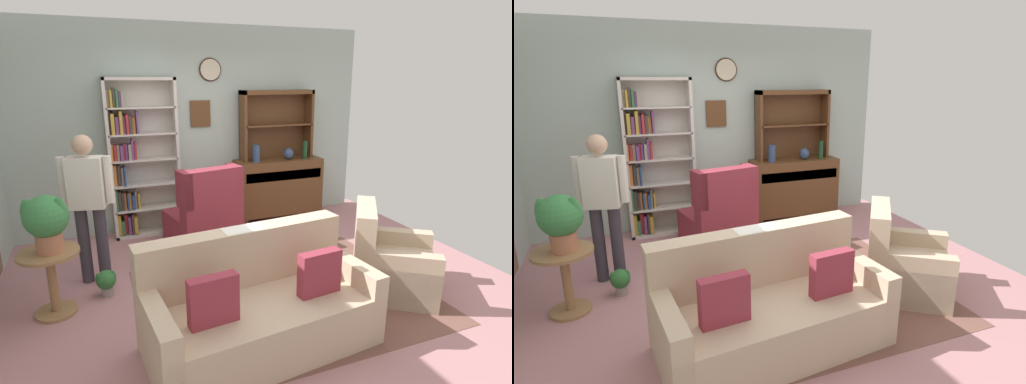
# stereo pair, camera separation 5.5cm
# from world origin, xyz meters

# --- Properties ---
(ground_plane) EXTENTS (5.40, 4.60, 0.02)m
(ground_plane) POSITION_xyz_m (0.00, 0.00, -0.01)
(ground_plane) COLOR #B27A7F
(wall_back) EXTENTS (5.00, 0.09, 2.80)m
(wall_back) POSITION_xyz_m (0.00, 2.13, 1.41)
(wall_back) COLOR #ADC1B7
(wall_back) RESTS_ON ground_plane
(area_rug) EXTENTS (2.78, 2.19, 0.01)m
(area_rug) POSITION_xyz_m (0.20, -0.30, 0.00)
(area_rug) COLOR brown
(area_rug) RESTS_ON ground_plane
(bookshelf) EXTENTS (0.90, 0.30, 2.10)m
(bookshelf) POSITION_xyz_m (-0.89, 1.94, 1.03)
(bookshelf) COLOR silver
(bookshelf) RESTS_ON ground_plane
(sideboard) EXTENTS (1.30, 0.45, 0.92)m
(sideboard) POSITION_xyz_m (1.12, 1.86, 0.51)
(sideboard) COLOR brown
(sideboard) RESTS_ON ground_plane
(sideboard_hutch) EXTENTS (1.10, 0.26, 1.00)m
(sideboard_hutch) POSITION_xyz_m (1.12, 1.97, 1.56)
(sideboard_hutch) COLOR brown
(sideboard_hutch) RESTS_ON sideboard
(vase_tall) EXTENTS (0.11, 0.11, 0.25)m
(vase_tall) POSITION_xyz_m (0.73, 1.78, 1.04)
(vase_tall) COLOR #33476B
(vase_tall) RESTS_ON sideboard
(vase_round) EXTENTS (0.15, 0.15, 0.17)m
(vase_round) POSITION_xyz_m (1.25, 1.79, 1.01)
(vase_round) COLOR #33476B
(vase_round) RESTS_ON sideboard
(bottle_wine) EXTENTS (0.07, 0.07, 0.26)m
(bottle_wine) POSITION_xyz_m (1.51, 1.77, 1.05)
(bottle_wine) COLOR #194223
(bottle_wine) RESTS_ON sideboard
(couch_floral) EXTENTS (1.87, 1.02, 0.90)m
(couch_floral) POSITION_xyz_m (-0.31, -0.90, 0.31)
(couch_floral) COLOR #C6AD8E
(couch_floral) RESTS_ON ground_plane
(armchair_floral) EXTENTS (1.07, 1.06, 0.88)m
(armchair_floral) POSITION_xyz_m (1.21, -0.60, 0.29)
(armchair_floral) COLOR #C6AD8E
(armchair_floral) RESTS_ON ground_plane
(wingback_chair) EXTENTS (0.93, 0.95, 1.05)m
(wingback_chair) POSITION_xyz_m (-0.19, 1.21, 0.38)
(wingback_chair) COLOR maroon
(wingback_chair) RESTS_ON ground_plane
(plant_stand) EXTENTS (0.52, 0.52, 0.61)m
(plant_stand) POSITION_xyz_m (-1.88, 0.19, 0.38)
(plant_stand) COLOR #997047
(plant_stand) RESTS_ON ground_plane
(potted_plant_large) EXTENTS (0.37, 0.37, 0.52)m
(potted_plant_large) POSITION_xyz_m (-1.85, 0.17, 0.91)
(potted_plant_large) COLOR #AD6B4C
(potted_plant_large) RESTS_ON plant_stand
(potted_plant_small) EXTENTS (0.19, 0.19, 0.27)m
(potted_plant_small) POSITION_xyz_m (-1.43, 0.35, 0.16)
(potted_plant_small) COLOR gray
(potted_plant_small) RESTS_ON ground_plane
(person_reading) EXTENTS (0.52, 0.28, 1.56)m
(person_reading) POSITION_xyz_m (-1.52, 0.72, 0.91)
(person_reading) COLOR #38333D
(person_reading) RESTS_ON ground_plane
(coffee_table) EXTENTS (0.80, 0.50, 0.42)m
(coffee_table) POSITION_xyz_m (-0.16, -0.12, 0.35)
(coffee_table) COLOR brown
(coffee_table) RESTS_ON ground_plane
(book_stack) EXTENTS (0.21, 0.14, 0.06)m
(book_stack) POSITION_xyz_m (-0.17, -0.21, 0.45)
(book_stack) COLOR #CC7233
(book_stack) RESTS_ON coffee_table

